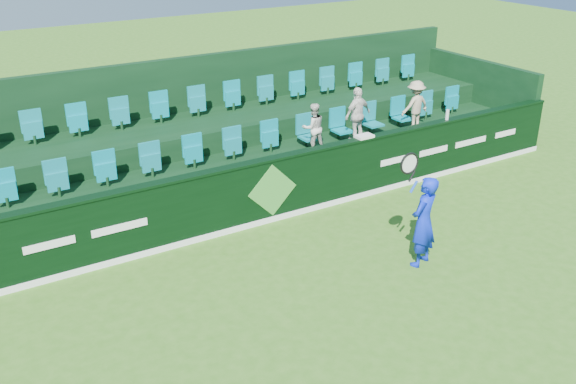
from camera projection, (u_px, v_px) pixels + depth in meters
ground at (398, 318)px, 9.98m from camera, size 60.00×60.00×0.00m
sponsor_hoarding at (270, 190)px, 12.82m from camera, size 16.00×0.25×1.35m
stand_tier_front at (244, 184)px, 13.79m from camera, size 16.00×2.00×0.80m
stand_tier_back at (206, 147)px, 15.16m from camera, size 16.00×1.80×1.30m
stand_rear at (197, 119)px, 15.28m from camera, size 16.00×4.10×2.60m
seat_row_front at (235, 148)px, 13.81m from camera, size 13.50×0.50×0.60m
seat_row_back at (199, 105)px, 15.01m from camera, size 13.50×0.50×0.60m
tennis_player at (423, 221)px, 11.14m from camera, size 1.15×0.59×2.33m
spectator_left at (313, 128)px, 14.26m from camera, size 0.60×0.50×1.11m
spectator_middle at (358, 115)px, 14.80m from camera, size 0.80×0.43×1.30m
spectator_right at (415, 105)px, 15.66m from camera, size 0.80×0.47×1.22m
towel at (364, 136)px, 13.64m from camera, size 0.38×0.25×0.06m
drinks_bottle at (447, 115)px, 14.75m from camera, size 0.08×0.08×0.25m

